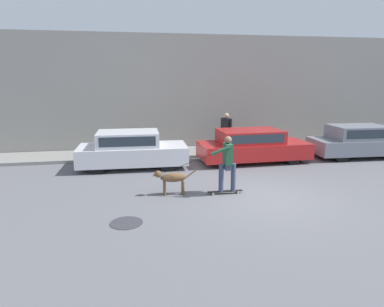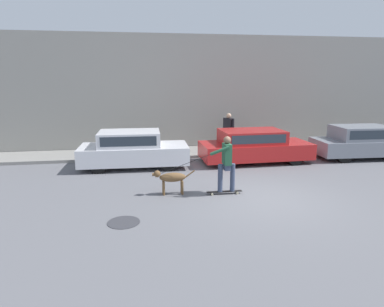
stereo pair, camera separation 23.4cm
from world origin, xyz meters
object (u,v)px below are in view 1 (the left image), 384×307
object	(u,v)px
parked_car_1	(252,146)
parked_car_2	(360,142)
pedestrian_with_bag	(226,129)
parked_car_0	(132,150)
skateboarder	(227,161)
dog	(172,178)

from	to	relation	value
parked_car_1	parked_car_2	distance (m)	4.80
parked_car_2	pedestrian_with_bag	distance (m)	5.72
parked_car_0	skateboarder	distance (m)	4.48
parked_car_0	pedestrian_with_bag	distance (m)	4.76
parked_car_1	skateboarder	size ratio (longest dim) A/B	1.79
parked_car_1	skateboarder	bearing A→B (deg)	-122.03
parked_car_0	skateboarder	xyz separation A→B (m)	(2.67, -3.58, 0.31)
skateboarder	parked_car_2	bearing A→B (deg)	-152.37
parked_car_1	pedestrian_with_bag	world-z (taller)	pedestrian_with_bag
dog	pedestrian_with_bag	xyz separation A→B (m)	(3.16, 5.42, 0.54)
parked_car_2	pedestrian_with_bag	world-z (taller)	pedestrian_with_bag
skateboarder	pedestrian_with_bag	xyz separation A→B (m)	(1.59, 5.66, 0.05)
parked_car_0	skateboarder	world-z (taller)	skateboarder
parked_car_0	parked_car_1	xyz separation A→B (m)	(4.78, -0.00, -0.02)
parked_car_0	dog	xyz separation A→B (m)	(1.10, -3.34, -0.18)
parked_car_1	skateboarder	world-z (taller)	skateboarder
parked_car_0	parked_car_1	size ratio (longest dim) A/B	0.93
skateboarder	dog	bearing A→B (deg)	-8.60
parked_car_0	parked_car_2	xyz separation A→B (m)	(9.58, 0.00, -0.01)
parked_car_2	dog	distance (m)	9.11
parked_car_2	dog	bearing A→B (deg)	-156.22
skateboarder	parked_car_1	bearing A→B (deg)	-120.22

